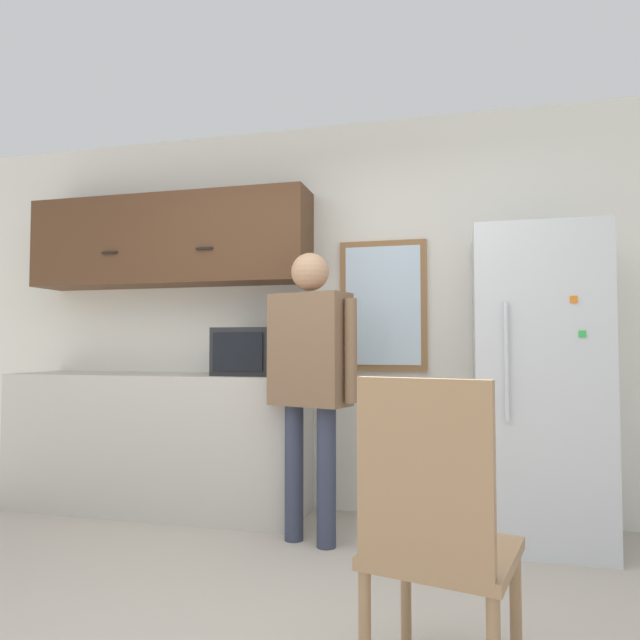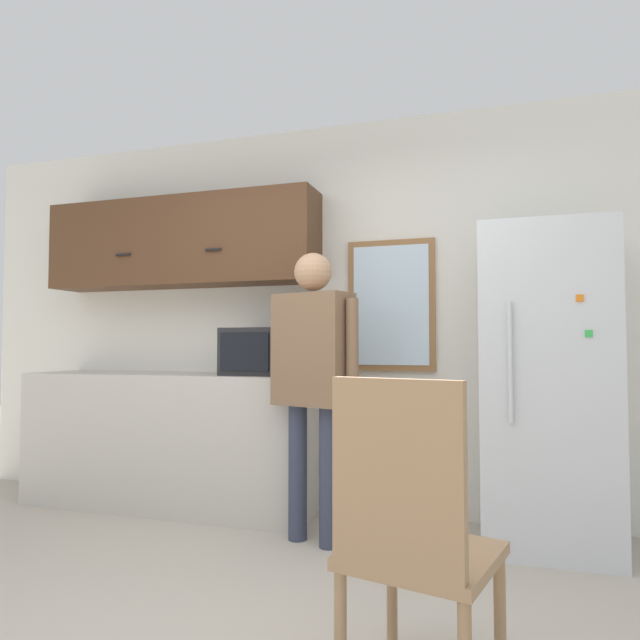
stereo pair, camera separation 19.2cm
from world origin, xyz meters
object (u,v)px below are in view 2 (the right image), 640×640
object	(u,v)px
microwave	(262,352)
refrigerator	(546,386)
person	(313,364)
chair	(411,530)

from	to	relation	value
microwave	refrigerator	size ratio (longest dim) A/B	0.27
person	refrigerator	distance (m)	1.34
person	chair	size ratio (longest dim) A/B	1.62
microwave	refrigerator	world-z (taller)	refrigerator
microwave	chair	bearing A→B (deg)	-53.94
microwave	person	world-z (taller)	person
refrigerator	chair	world-z (taller)	refrigerator
person	chair	world-z (taller)	person
refrigerator	microwave	bearing A→B (deg)	178.62
person	chair	xyz separation A→B (m)	(0.77, -1.34, -0.47)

